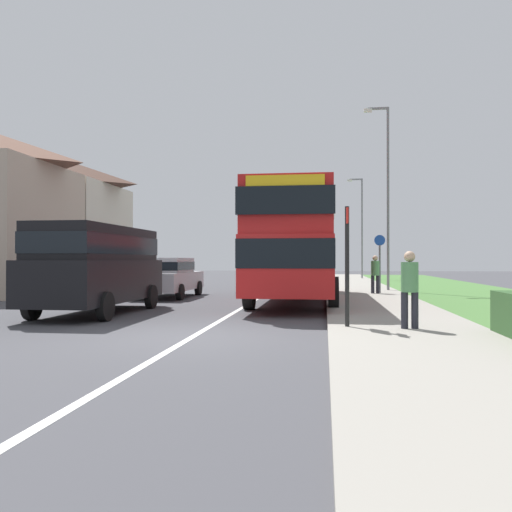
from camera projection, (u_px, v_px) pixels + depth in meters
name	position (u px, v px, depth m)	size (l,w,h in m)	color
ground_plane	(193.00, 336.00, 10.27)	(120.00, 120.00, 0.00)	#424247
lane_marking_centre	(251.00, 303.00, 18.20)	(0.14, 60.00, 0.01)	silver
pavement_near_side	(381.00, 308.00, 15.67)	(3.20, 68.00, 0.12)	gray
double_decker_bus	(296.00, 241.00, 18.53)	(2.80, 10.70, 3.70)	red
parked_van_black	(98.00, 263.00, 14.59)	(2.11, 5.47, 2.40)	black
parked_car_silver	(168.00, 276.00, 20.82)	(1.94, 4.58, 1.56)	#B7B7BC
pedestrian_at_stop	(410.00, 286.00, 10.52)	(0.34, 0.34, 1.67)	#23232D
pedestrian_walking_away	(375.00, 272.00, 21.49)	(0.34, 0.34, 1.67)	#23232D
bus_stop_sign	(347.00, 258.00, 10.88)	(0.09, 0.52, 2.60)	black
cycle_route_sign	(380.00, 261.00, 21.82)	(0.44, 0.08, 2.52)	slate
street_lamp_mid	(386.00, 187.00, 23.95)	(1.14, 0.20, 8.44)	slate
street_lamp_far	(361.00, 222.00, 39.23)	(1.14, 0.20, 7.54)	slate
house_terrace_far_side	(19.00, 216.00, 25.70)	(6.89, 12.58, 7.21)	tan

